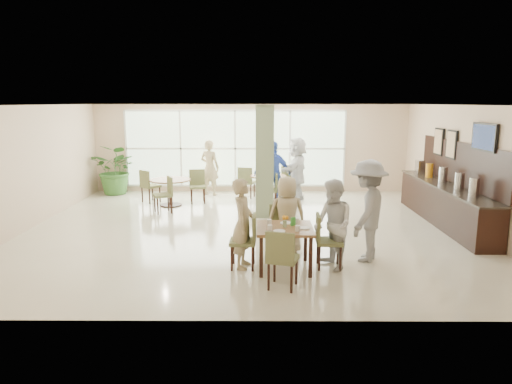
{
  "coord_description": "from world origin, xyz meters",
  "views": [
    {
      "loc": [
        0.25,
        -10.12,
        2.86
      ],
      "look_at": [
        0.2,
        -1.2,
        1.1
      ],
      "focal_mm": 32.0,
      "sensor_mm": 36.0,
      "label": 1
    }
  ],
  "objects_px": {
    "adult_a": "(272,174)",
    "round_table_right": "(268,182)",
    "teen_right": "(333,225)",
    "teen_far": "(287,215)",
    "teen_left": "(243,224)",
    "adult_b": "(297,169)",
    "main_table": "(285,232)",
    "potted_plant": "(116,170)",
    "adult_standing": "(210,168)",
    "teen_standing": "(368,211)",
    "round_table_left": "(170,185)",
    "buffet_counter": "(445,201)"
  },
  "relations": [
    {
      "from": "round_table_right",
      "to": "adult_standing",
      "type": "height_order",
      "value": "adult_standing"
    },
    {
      "from": "teen_right",
      "to": "potted_plant",
      "type": "bearing_deg",
      "value": -157.13
    },
    {
      "from": "round_table_right",
      "to": "teen_standing",
      "type": "distance_m",
      "value": 5.47
    },
    {
      "from": "round_table_right",
      "to": "teen_right",
      "type": "relative_size",
      "value": 0.67
    },
    {
      "from": "round_table_left",
      "to": "teen_left",
      "type": "relative_size",
      "value": 0.72
    },
    {
      "from": "potted_plant",
      "to": "adult_standing",
      "type": "distance_m",
      "value": 2.95
    },
    {
      "from": "main_table",
      "to": "round_table_left",
      "type": "bearing_deg",
      "value": 120.56
    },
    {
      "from": "adult_a",
      "to": "round_table_right",
      "type": "bearing_deg",
      "value": 81.0
    },
    {
      "from": "round_table_left",
      "to": "teen_left",
      "type": "bearing_deg",
      "value": -65.66
    },
    {
      "from": "teen_right",
      "to": "adult_b",
      "type": "distance_m",
      "value": 5.57
    },
    {
      "from": "adult_a",
      "to": "adult_standing",
      "type": "height_order",
      "value": "adult_a"
    },
    {
      "from": "teen_left",
      "to": "main_table",
      "type": "bearing_deg",
      "value": -87.6
    },
    {
      "from": "potted_plant",
      "to": "round_table_right",
      "type": "bearing_deg",
      "value": -10.94
    },
    {
      "from": "potted_plant",
      "to": "adult_b",
      "type": "bearing_deg",
      "value": -9.93
    },
    {
      "from": "teen_right",
      "to": "adult_standing",
      "type": "relative_size",
      "value": 0.91
    },
    {
      "from": "round_table_left",
      "to": "adult_standing",
      "type": "relative_size",
      "value": 0.66
    },
    {
      "from": "round_table_right",
      "to": "teen_standing",
      "type": "height_order",
      "value": "teen_standing"
    },
    {
      "from": "round_table_right",
      "to": "teen_right",
      "type": "distance_m",
      "value": 5.72
    },
    {
      "from": "round_table_right",
      "to": "adult_a",
      "type": "height_order",
      "value": "adult_a"
    },
    {
      "from": "round_table_right",
      "to": "teen_far",
      "type": "xyz_separation_m",
      "value": [
        0.26,
        -4.79,
        0.19
      ]
    },
    {
      "from": "teen_left",
      "to": "adult_b",
      "type": "distance_m",
      "value": 5.68
    },
    {
      "from": "teen_right",
      "to": "adult_standing",
      "type": "height_order",
      "value": "adult_standing"
    },
    {
      "from": "main_table",
      "to": "potted_plant",
      "type": "bearing_deg",
      "value": 126.84
    },
    {
      "from": "adult_b",
      "to": "teen_standing",
      "type": "bearing_deg",
      "value": 27.16
    },
    {
      "from": "teen_far",
      "to": "round_table_right",
      "type": "bearing_deg",
      "value": -95.4
    },
    {
      "from": "adult_a",
      "to": "adult_standing",
      "type": "xyz_separation_m",
      "value": [
        -1.9,
        1.56,
        -0.05
      ]
    },
    {
      "from": "buffet_counter",
      "to": "round_table_right",
      "type": "bearing_deg",
      "value": 148.09
    },
    {
      "from": "adult_b",
      "to": "round_table_right",
      "type": "bearing_deg",
      "value": -76.39
    },
    {
      "from": "teen_left",
      "to": "adult_a",
      "type": "height_order",
      "value": "adult_a"
    },
    {
      "from": "adult_standing",
      "to": "round_table_right",
      "type": "bearing_deg",
      "value": 179.17
    },
    {
      "from": "main_table",
      "to": "buffet_counter",
      "type": "distance_m",
      "value": 5.03
    },
    {
      "from": "round_table_left",
      "to": "teen_far",
      "type": "bearing_deg",
      "value": -53.68
    },
    {
      "from": "main_table",
      "to": "teen_right",
      "type": "height_order",
      "value": "teen_right"
    },
    {
      "from": "main_table",
      "to": "teen_far",
      "type": "xyz_separation_m",
      "value": [
        0.09,
        0.85,
        0.09
      ]
    },
    {
      "from": "round_table_left",
      "to": "buffet_counter",
      "type": "relative_size",
      "value": 0.24
    },
    {
      "from": "teen_left",
      "to": "adult_a",
      "type": "xyz_separation_m",
      "value": [
        0.65,
        4.82,
        0.12
      ]
    },
    {
      "from": "buffet_counter",
      "to": "adult_a",
      "type": "bearing_deg",
      "value": 155.59
    },
    {
      "from": "adult_a",
      "to": "teen_right",
      "type": "bearing_deg",
      "value": -96.06
    },
    {
      "from": "teen_far",
      "to": "buffet_counter",
      "type": "bearing_deg",
      "value": -159.15
    },
    {
      "from": "round_table_left",
      "to": "adult_standing",
      "type": "distance_m",
      "value": 1.81
    },
    {
      "from": "round_table_left",
      "to": "teen_far",
      "type": "relative_size",
      "value": 0.76
    },
    {
      "from": "potted_plant",
      "to": "teen_left",
      "type": "relative_size",
      "value": 0.99
    },
    {
      "from": "teen_right",
      "to": "teen_standing",
      "type": "xyz_separation_m",
      "value": [
        0.69,
        0.44,
        0.14
      ]
    },
    {
      "from": "teen_right",
      "to": "round_table_right",
      "type": "bearing_deg",
      "value": 171.67
    },
    {
      "from": "round_table_left",
      "to": "adult_b",
      "type": "distance_m",
      "value": 3.66
    },
    {
      "from": "teen_right",
      "to": "teen_left",
      "type": "bearing_deg",
      "value": -110.61
    },
    {
      "from": "round_table_left",
      "to": "teen_left",
      "type": "height_order",
      "value": "teen_left"
    },
    {
      "from": "buffet_counter",
      "to": "adult_standing",
      "type": "relative_size",
      "value": 2.72
    },
    {
      "from": "teen_left",
      "to": "teen_standing",
      "type": "xyz_separation_m",
      "value": [
        2.24,
        0.38,
        0.14
      ]
    },
    {
      "from": "potted_plant",
      "to": "teen_left",
      "type": "distance_m",
      "value": 7.72
    }
  ]
}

